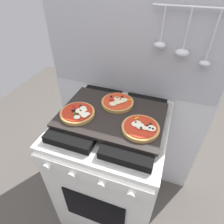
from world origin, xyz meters
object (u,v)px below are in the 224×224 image
Objects in this scene: pizza_right at (141,128)px; pizza_left at (78,113)px; baking_tray at (112,115)px; stove at (112,167)px; pizza_center at (117,102)px.

pizza_left is at bearing 179.97° from pizza_right.
pizza_right is (0.17, -0.07, 0.02)m from baking_tray.
pizza_right is at bearing -21.85° from stove.
stove is 5.05× the size of pizza_left.
stove is 0.46m from baking_tray.
pizza_right is at bearing -22.34° from baking_tray.
stove is 0.49m from pizza_center.
stove is at bearing -89.76° from pizza_center.
pizza_right reaches higher than baking_tray.
pizza_center is at bearing 90.24° from stove.
pizza_right reaches higher than stove.
baking_tray reaches higher than stove.
pizza_center is at bearing 136.51° from pizza_right.
pizza_right is at bearing -0.03° from pizza_left.
pizza_center is at bearing 44.54° from pizza_left.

